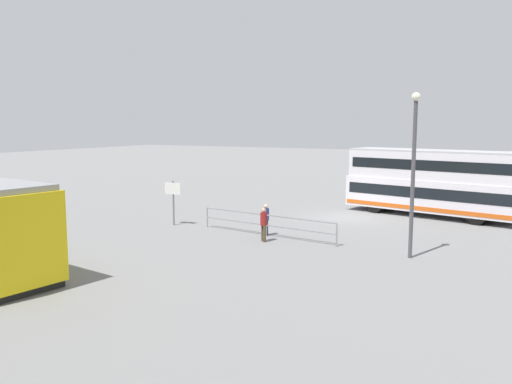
# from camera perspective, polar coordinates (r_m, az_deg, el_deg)

# --- Properties ---
(ground_plane) EXTENTS (160.00, 160.00, 0.00)m
(ground_plane) POSITION_cam_1_polar(r_m,az_deg,el_deg) (31.06, 10.12, -2.77)
(ground_plane) COLOR gray
(double_decker_bus) EXTENTS (10.74, 4.77, 3.95)m
(double_decker_bus) POSITION_cam_1_polar(r_m,az_deg,el_deg) (32.48, 19.00, 0.98)
(double_decker_bus) COLOR silver
(double_decker_bus) RESTS_ON ground
(pedestrian_near_railing) EXTENTS (0.32, 0.36, 1.57)m
(pedestrian_near_railing) POSITION_cam_1_polar(r_m,az_deg,el_deg) (25.49, 1.09, -2.85)
(pedestrian_near_railing) COLOR #33384C
(pedestrian_near_railing) RESTS_ON ground
(pedestrian_crossing) EXTENTS (0.45, 0.45, 1.60)m
(pedestrian_crossing) POSITION_cam_1_polar(r_m,az_deg,el_deg) (24.20, 0.85, -3.37)
(pedestrian_crossing) COLOR #4C3F2D
(pedestrian_crossing) RESTS_ON ground
(pedestrian_railing) EXTENTS (7.61, 1.07, 1.08)m
(pedestrian_railing) POSITION_cam_1_polar(r_m,az_deg,el_deg) (25.41, 1.15, -3.24)
(pedestrian_railing) COLOR gray
(pedestrian_railing) RESTS_ON ground
(info_sign) EXTENTS (0.97, 0.16, 2.42)m
(info_sign) POSITION_cam_1_polar(r_m,az_deg,el_deg) (28.38, -9.11, -0.34)
(info_sign) COLOR slate
(info_sign) RESTS_ON ground
(street_lamp) EXTENTS (0.36, 0.36, 6.72)m
(street_lamp) POSITION_cam_1_polar(r_m,az_deg,el_deg) (21.80, 16.95, 3.13)
(street_lamp) COLOR #4C4C51
(street_lamp) RESTS_ON ground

